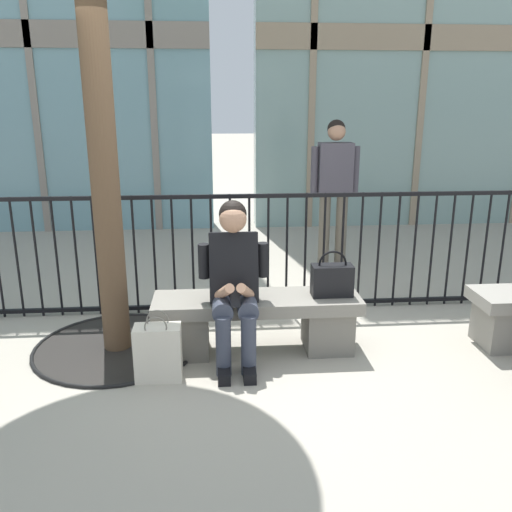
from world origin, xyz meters
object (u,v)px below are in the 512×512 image
Objects in this scene: seated_person_with_phone at (234,278)px; handbag_on_bench at (332,279)px; shopping_bag at (158,352)px; bystander_at_railing at (334,184)px; stone_bench at (257,318)px.

seated_person_with_phone is 0.77m from handbag_on_bench.
bystander_at_railing reaches higher than shopping_bag.
shopping_bag is (-0.55, -0.27, -0.45)m from seated_person_with_phone.
handbag_on_bench is 1.42m from shopping_bag.
bystander_at_railing is at bearing 77.35° from handbag_on_bench.
seated_person_with_phone is 2.43× the size of shopping_bag.
seated_person_with_phone is at bearing 25.86° from shopping_bag.
handbag_on_bench reaches higher than stone_bench.
stone_bench is at bearing 28.42° from shopping_bag.
shopping_bag reaches higher than stone_bench.
handbag_on_bench is at bearing 16.38° from shopping_bag.
handbag_on_bench is 2.21m from bystander_at_railing.
stone_bench is 0.94× the size of bystander_at_railing.
shopping_bag is 3.18m from bystander_at_railing.
seated_person_with_phone is (-0.18, -0.13, 0.38)m from stone_bench.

